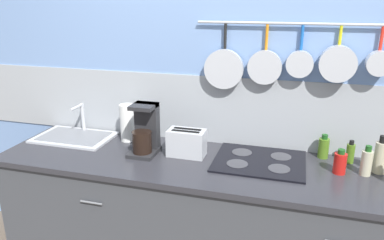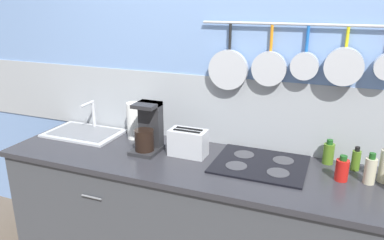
{
  "view_description": "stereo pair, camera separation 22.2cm",
  "coord_description": "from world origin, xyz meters",
  "px_view_note": "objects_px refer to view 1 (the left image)",
  "views": [
    {
      "loc": [
        0.42,
        -2.03,
        1.85
      ],
      "look_at": [
        -0.17,
        0.0,
        1.16
      ],
      "focal_mm": 35.0,
      "sensor_mm": 36.0,
      "label": 1
    },
    {
      "loc": [
        0.63,
        -1.95,
        1.85
      ],
      "look_at": [
        -0.17,
        0.0,
        1.16
      ],
      "focal_mm": 35.0,
      "sensor_mm": 36.0,
      "label": 2
    }
  ],
  "objects_px": {
    "toaster": "(187,143)",
    "bottle_olive_oil": "(350,153)",
    "paper_towel_roll": "(127,123)",
    "bottle_vinegar": "(380,157)",
    "coffee_maker": "(145,133)",
    "bottle_dish_soap": "(324,147)",
    "bottle_sesame_oil": "(366,162)",
    "bottle_hot_sauce": "(340,163)"
  },
  "relations": [
    {
      "from": "paper_towel_roll",
      "to": "bottle_vinegar",
      "type": "relative_size",
      "value": 1.16
    },
    {
      "from": "bottle_dish_soap",
      "to": "bottle_vinegar",
      "type": "distance_m",
      "value": 0.33
    },
    {
      "from": "coffee_maker",
      "to": "toaster",
      "type": "xyz_separation_m",
      "value": [
        0.27,
        0.03,
        -0.05
      ]
    },
    {
      "from": "paper_towel_roll",
      "to": "coffee_maker",
      "type": "relative_size",
      "value": 0.8
    },
    {
      "from": "bottle_olive_oil",
      "to": "bottle_sesame_oil",
      "type": "distance_m",
      "value": 0.17
    },
    {
      "from": "bottle_vinegar",
      "to": "coffee_maker",
      "type": "bearing_deg",
      "value": -176.12
    },
    {
      "from": "coffee_maker",
      "to": "bottle_sesame_oil",
      "type": "height_order",
      "value": "coffee_maker"
    },
    {
      "from": "bottle_dish_soap",
      "to": "bottle_olive_oil",
      "type": "height_order",
      "value": "bottle_dish_soap"
    },
    {
      "from": "bottle_sesame_oil",
      "to": "bottle_vinegar",
      "type": "bearing_deg",
      "value": 34.31
    },
    {
      "from": "toaster",
      "to": "bottle_olive_oil",
      "type": "bearing_deg",
      "value": 9.8
    },
    {
      "from": "bottle_dish_soap",
      "to": "bottle_sesame_oil",
      "type": "xyz_separation_m",
      "value": [
        0.22,
        -0.19,
        0.01
      ]
    },
    {
      "from": "paper_towel_roll",
      "to": "bottle_olive_oil",
      "type": "relative_size",
      "value": 1.82
    },
    {
      "from": "bottle_olive_oil",
      "to": "bottle_sesame_oil",
      "type": "relative_size",
      "value": 0.82
    },
    {
      "from": "toaster",
      "to": "bottle_sesame_oil",
      "type": "relative_size",
      "value": 1.43
    },
    {
      "from": "bottle_hot_sauce",
      "to": "bottle_olive_oil",
      "type": "bearing_deg",
      "value": 67.16
    },
    {
      "from": "bottle_hot_sauce",
      "to": "bottle_vinegar",
      "type": "relative_size",
      "value": 0.65
    },
    {
      "from": "bottle_dish_soap",
      "to": "bottle_hot_sauce",
      "type": "relative_size",
      "value": 1.05
    },
    {
      "from": "coffee_maker",
      "to": "bottle_vinegar",
      "type": "xyz_separation_m",
      "value": [
        1.4,
        0.09,
        -0.04
      ]
    },
    {
      "from": "paper_towel_roll",
      "to": "bottle_hot_sauce",
      "type": "distance_m",
      "value": 1.39
    },
    {
      "from": "coffee_maker",
      "to": "toaster",
      "type": "relative_size",
      "value": 1.29
    },
    {
      "from": "bottle_vinegar",
      "to": "bottle_hot_sauce",
      "type": "bearing_deg",
      "value": -161.95
    },
    {
      "from": "coffee_maker",
      "to": "toaster",
      "type": "height_order",
      "value": "coffee_maker"
    },
    {
      "from": "bottle_vinegar",
      "to": "bottle_sesame_oil",
      "type": "bearing_deg",
      "value": -145.69
    },
    {
      "from": "coffee_maker",
      "to": "bottle_dish_soap",
      "type": "height_order",
      "value": "coffee_maker"
    },
    {
      "from": "coffee_maker",
      "to": "paper_towel_roll",
      "type": "bearing_deg",
      "value": 140.57
    },
    {
      "from": "bottle_hot_sauce",
      "to": "bottle_sesame_oil",
      "type": "distance_m",
      "value": 0.14
    },
    {
      "from": "coffee_maker",
      "to": "bottle_sesame_oil",
      "type": "xyz_separation_m",
      "value": [
        1.32,
        0.04,
        -0.06
      ]
    },
    {
      "from": "bottle_hot_sauce",
      "to": "bottle_sesame_oil",
      "type": "bearing_deg",
      "value": 7.35
    },
    {
      "from": "bottle_olive_oil",
      "to": "bottle_hot_sauce",
      "type": "bearing_deg",
      "value": -112.84
    },
    {
      "from": "bottle_dish_soap",
      "to": "bottle_sesame_oil",
      "type": "height_order",
      "value": "bottle_sesame_oil"
    },
    {
      "from": "paper_towel_roll",
      "to": "toaster",
      "type": "xyz_separation_m",
      "value": [
        0.47,
        -0.14,
        -0.04
      ]
    },
    {
      "from": "paper_towel_roll",
      "to": "toaster",
      "type": "relative_size",
      "value": 1.03
    },
    {
      "from": "bottle_hot_sauce",
      "to": "bottle_sesame_oil",
      "type": "xyz_separation_m",
      "value": [
        0.14,
        0.02,
        0.01
      ]
    },
    {
      "from": "bottle_olive_oil",
      "to": "bottle_dish_soap",
      "type": "bearing_deg",
      "value": 167.33
    },
    {
      "from": "coffee_maker",
      "to": "bottle_dish_soap",
      "type": "relative_size",
      "value": 2.13
    },
    {
      "from": "toaster",
      "to": "bottle_olive_oil",
      "type": "xyz_separation_m",
      "value": [
        0.98,
        0.17,
        -0.02
      ]
    },
    {
      "from": "bottle_olive_oil",
      "to": "paper_towel_roll",
      "type": "bearing_deg",
      "value": -178.85
    },
    {
      "from": "paper_towel_roll",
      "to": "coffee_maker",
      "type": "bearing_deg",
      "value": -39.43
    },
    {
      "from": "coffee_maker",
      "to": "bottle_olive_oil",
      "type": "relative_size",
      "value": 2.27
    },
    {
      "from": "bottle_dish_soap",
      "to": "bottle_vinegar",
      "type": "relative_size",
      "value": 0.68
    },
    {
      "from": "bottle_hot_sauce",
      "to": "bottle_vinegar",
      "type": "distance_m",
      "value": 0.23
    },
    {
      "from": "paper_towel_roll",
      "to": "toaster",
      "type": "distance_m",
      "value": 0.49
    }
  ]
}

